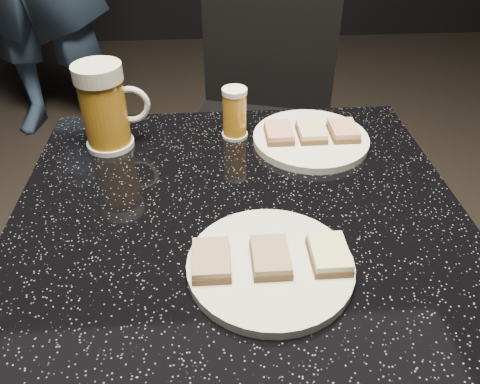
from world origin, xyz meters
name	(u,v)px	position (x,y,z in m)	size (l,w,h in m)	color
plate_large	(270,266)	(0.03, -0.11, 0.76)	(0.22, 0.22, 0.01)	silver
plate_small	(311,139)	(0.15, 0.21, 0.76)	(0.22, 0.22, 0.01)	white
table	(240,319)	(0.00, 0.00, 0.51)	(0.70, 0.70, 0.75)	black
beer_mug	(105,107)	(-0.22, 0.23, 0.83)	(0.12, 0.09, 0.16)	white
beer_tumbler	(235,113)	(0.01, 0.25, 0.80)	(0.05, 0.05, 0.10)	silver
chair	(261,112)	(0.13, 0.81, 0.50)	(0.54, 0.54, 0.89)	black
canapes_on_plate_large	(271,257)	(0.03, -0.11, 0.77)	(0.21, 0.07, 0.02)	#4C3521
canapes_on_plate_small	(311,132)	(0.15, 0.21, 0.77)	(0.17, 0.07, 0.02)	#4C3521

